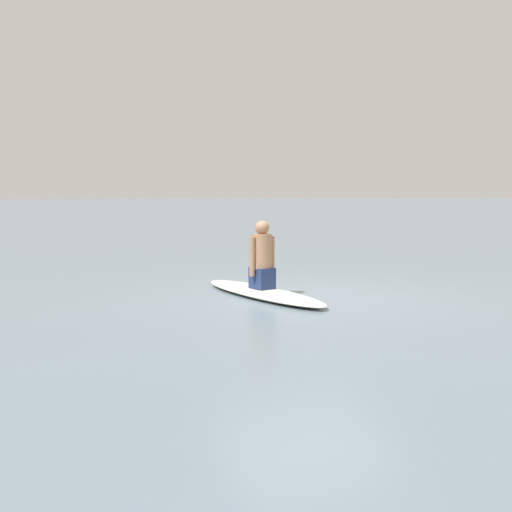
# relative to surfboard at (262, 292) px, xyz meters

# --- Properties ---
(ground_plane) EXTENTS (400.00, 400.00, 0.00)m
(ground_plane) POSITION_rel_surfboard_xyz_m (0.42, 0.58, -0.06)
(ground_plane) COLOR slate
(surfboard) EXTENTS (3.05, 1.38, 0.13)m
(surfboard) POSITION_rel_surfboard_xyz_m (0.00, 0.00, 0.00)
(surfboard) COLOR silver
(surfboard) RESTS_ON ground
(person_paddler) EXTENTS (0.41, 0.47, 1.06)m
(person_paddler) POSITION_rel_surfboard_xyz_m (0.00, 0.00, 0.54)
(person_paddler) COLOR navy
(person_paddler) RESTS_ON surfboard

